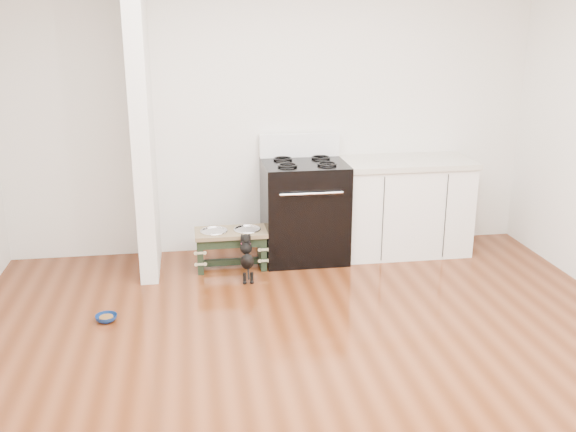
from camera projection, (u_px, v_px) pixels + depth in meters
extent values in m
plane|color=#4B210D|center=(325.00, 379.00, 4.06)|extent=(5.00, 5.00, 0.00)
plane|color=silver|center=(272.00, 111.00, 6.02)|extent=(5.00, 0.00, 5.00)
cube|color=silver|center=(142.00, 120.00, 5.47)|extent=(0.15, 0.80, 2.70)
cube|color=black|center=(304.00, 211.00, 6.00)|extent=(0.76, 0.65, 0.92)
cube|color=black|center=(310.00, 227.00, 5.72)|extent=(0.58, 0.02, 0.50)
cylinder|color=silver|center=(312.00, 194.00, 5.59)|extent=(0.56, 0.02, 0.02)
cube|color=white|center=(299.00, 145.00, 6.09)|extent=(0.76, 0.08, 0.22)
torus|color=black|center=(287.00, 165.00, 5.70)|extent=(0.18, 0.18, 0.02)
torus|color=black|center=(327.00, 164.00, 5.75)|extent=(0.18, 0.18, 0.02)
torus|color=black|center=(283.00, 159.00, 5.96)|extent=(0.18, 0.18, 0.02)
torus|color=black|center=(321.00, 158.00, 6.02)|extent=(0.18, 0.18, 0.02)
cube|color=white|center=(404.00, 208.00, 6.18)|extent=(1.20, 0.60, 0.86)
cube|color=#BBB19F|center=(406.00, 162.00, 6.04)|extent=(1.24, 0.64, 0.05)
cube|color=black|center=(410.00, 255.00, 6.04)|extent=(1.20, 0.06, 0.10)
cube|color=black|center=(200.00, 253.00, 5.79)|extent=(0.05, 0.31, 0.32)
cube|color=black|center=(262.00, 249.00, 5.87)|extent=(0.05, 0.31, 0.32)
cube|color=black|center=(232.00, 244.00, 5.66)|extent=(0.51, 0.03, 0.08)
cube|color=black|center=(232.00, 262.00, 5.86)|extent=(0.51, 0.05, 0.05)
cube|color=brown|center=(231.00, 232.00, 5.78)|extent=(0.64, 0.34, 0.04)
cylinder|color=silver|center=(214.00, 233.00, 5.76)|extent=(0.22, 0.22, 0.04)
cylinder|color=silver|center=(247.00, 231.00, 5.80)|extent=(0.22, 0.22, 0.04)
torus|color=silver|center=(214.00, 231.00, 5.75)|extent=(0.25, 0.25, 0.02)
torus|color=silver|center=(247.00, 229.00, 5.80)|extent=(0.25, 0.25, 0.02)
cylinder|color=black|center=(245.00, 278.00, 5.50)|extent=(0.03, 0.03, 0.10)
cylinder|color=black|center=(252.00, 278.00, 5.51)|extent=(0.03, 0.03, 0.10)
sphere|color=black|center=(245.00, 283.00, 5.51)|extent=(0.04, 0.04, 0.04)
sphere|color=black|center=(252.00, 282.00, 5.51)|extent=(0.04, 0.04, 0.04)
ellipsoid|color=black|center=(247.00, 262.00, 5.53)|extent=(0.11, 0.26, 0.23)
sphere|color=black|center=(246.00, 248.00, 5.58)|extent=(0.11, 0.11, 0.11)
sphere|color=black|center=(246.00, 239.00, 5.59)|extent=(0.09, 0.09, 0.09)
sphere|color=black|center=(242.00, 237.00, 5.64)|extent=(0.03, 0.03, 0.03)
sphere|color=black|center=(248.00, 237.00, 5.65)|extent=(0.03, 0.03, 0.03)
cylinder|color=black|center=(249.00, 274.00, 5.45)|extent=(0.02, 0.07, 0.08)
torus|color=#F1477D|center=(246.00, 244.00, 5.59)|extent=(0.09, 0.06, 0.08)
imported|color=navy|center=(106.00, 318.00, 4.82)|extent=(0.18, 0.18, 0.05)
cylinder|color=brown|center=(106.00, 318.00, 4.82)|extent=(0.10, 0.10, 0.02)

